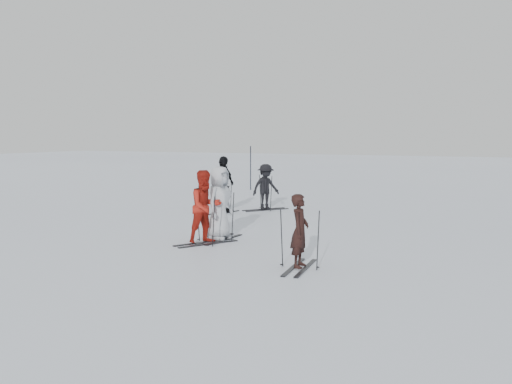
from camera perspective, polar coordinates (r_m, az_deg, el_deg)
ground at (r=17.11m, az=-1.43°, el=-3.64°), size 120.00×120.00×0.00m
skier_near_dark at (r=11.98m, az=4.40°, el=-4.02°), size 0.43×0.60×1.54m
skier_red at (r=14.64m, az=-5.07°, el=-1.58°), size 1.06×1.14×1.87m
skier_grey at (r=15.15m, az=-3.67°, el=-1.18°), size 0.67×0.98×1.94m
skier_uphill_left at (r=20.30m, az=-3.33°, el=0.69°), size 0.66×1.23×2.00m
skier_uphill_far at (r=21.11m, az=0.97°, el=0.46°), size 1.14×1.24×1.68m
skis_near_dark at (r=12.00m, az=4.39°, el=-4.64°), size 1.85×1.13×1.28m
skis_red at (r=14.68m, az=-5.06°, el=-2.69°), size 2.01×1.70×1.30m
skis_grey at (r=15.19m, az=-3.66°, el=-2.32°), size 1.87×1.06×1.33m
skis_uphill_left at (r=20.34m, az=-3.32°, el=-0.49°), size 1.70×1.08×1.16m
skis_uphill_far at (r=21.13m, az=0.97°, el=0.01°), size 2.06×1.87×1.34m
piste_marker at (r=28.72m, az=-0.55°, el=2.42°), size 0.06×0.06×2.21m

